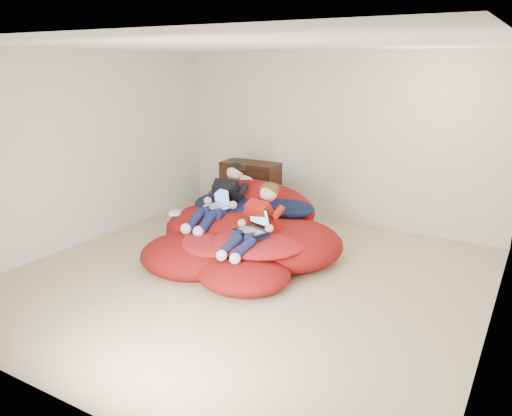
{
  "coord_description": "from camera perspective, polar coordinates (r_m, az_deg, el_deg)",
  "views": [
    {
      "loc": [
        2.74,
        -4.42,
        2.33
      ],
      "look_at": [
        -0.11,
        0.41,
        0.7
      ],
      "focal_mm": 35.0,
      "sensor_mm": 36.0,
      "label": 1
    }
  ],
  "objects": [
    {
      "name": "dresser",
      "position": [
        8.04,
        -0.64,
        2.38
      ],
      "size": [
        0.92,
        0.53,
        0.82
      ],
      "color": "black",
      "rests_on": "ground"
    },
    {
      "name": "beanbag_pile",
      "position": [
        6.34,
        -1.46,
        -2.93
      ],
      "size": [
        2.47,
        2.38,
        0.87
      ],
      "color": "maroon",
      "rests_on": "ground"
    },
    {
      "name": "room_shell",
      "position": [
        5.62,
        -1.16,
        -5.88
      ],
      "size": [
        5.1,
        5.1,
        2.77
      ],
      "color": "#C2B28B",
      "rests_on": "ground"
    },
    {
      "name": "power_adapter",
      "position": [
        6.71,
        -9.14,
        -0.54
      ],
      "size": [
        0.18,
        0.18,
        0.05
      ],
      "primitive_type": "cube",
      "rotation": [
        0.0,
        0.0,
        0.37
      ],
      "color": "white",
      "rests_on": "beanbag_pile"
    },
    {
      "name": "laptop_white",
      "position": [
        6.38,
        -4.29,
        0.68
      ],
      "size": [
        0.35,
        0.33,
        0.22
      ],
      "color": "white",
      "rests_on": "older_boy"
    },
    {
      "name": "cream_pillow",
      "position": [
        7.27,
        -1.66,
        2.6
      ],
      "size": [
        0.48,
        0.31,
        0.31
      ],
      "primitive_type": "ellipsoid",
      "color": "white",
      "rests_on": "beanbag_pile"
    },
    {
      "name": "older_boy",
      "position": [
        6.45,
        -3.76,
        1.39
      ],
      "size": [
        0.38,
        1.17,
        0.72
      ],
      "color": "black",
      "rests_on": "beanbag_pile"
    },
    {
      "name": "laptop_black",
      "position": [
        5.67,
        -0.14,
        -1.87
      ],
      "size": [
        0.42,
        0.42,
        0.26
      ],
      "color": "black",
      "rests_on": "younger_boy"
    },
    {
      "name": "younger_boy",
      "position": [
        5.71,
        0.2,
        -1.22
      ],
      "size": [
        0.38,
        1.07,
        0.69
      ],
      "color": "#B2170F",
      "rests_on": "beanbag_pile"
    }
  ]
}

